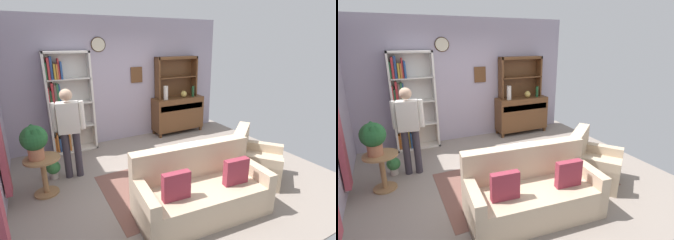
# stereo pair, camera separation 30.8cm
# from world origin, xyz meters

# --- Properties ---
(ground_plane) EXTENTS (5.40, 4.60, 0.02)m
(ground_plane) POSITION_xyz_m (0.00, 0.00, -0.01)
(ground_plane) COLOR gray
(wall_back) EXTENTS (5.00, 0.09, 2.80)m
(wall_back) POSITION_xyz_m (-0.00, 2.13, 1.40)
(wall_back) COLOR #A399AD
(wall_back) RESTS_ON ground_plane
(area_rug) EXTENTS (2.80, 1.66, 0.01)m
(area_rug) POSITION_xyz_m (0.20, -0.30, 0.00)
(area_rug) COLOR brown
(area_rug) RESTS_ON ground_plane
(bookshelf) EXTENTS (0.90, 0.30, 2.10)m
(bookshelf) POSITION_xyz_m (-1.34, 1.94, 1.04)
(bookshelf) COLOR silver
(bookshelf) RESTS_ON ground_plane
(sideboard) EXTENTS (1.30, 0.45, 0.92)m
(sideboard) POSITION_xyz_m (1.30, 1.86, 0.51)
(sideboard) COLOR brown
(sideboard) RESTS_ON ground_plane
(sideboard_hutch) EXTENTS (1.10, 0.26, 1.00)m
(sideboard_hutch) POSITION_xyz_m (1.30, 1.97, 1.56)
(sideboard_hutch) COLOR brown
(sideboard_hutch) RESTS_ON sideboard
(vase_tall) EXTENTS (0.11, 0.11, 0.33)m
(vase_tall) POSITION_xyz_m (0.91, 1.78, 1.09)
(vase_tall) COLOR beige
(vase_tall) RESTS_ON sideboard
(vase_round) EXTENTS (0.15, 0.15, 0.17)m
(vase_round) POSITION_xyz_m (1.43, 1.79, 1.01)
(vase_round) COLOR tan
(vase_round) RESTS_ON sideboard
(bottle_wine) EXTENTS (0.07, 0.07, 0.27)m
(bottle_wine) POSITION_xyz_m (1.69, 1.77, 1.05)
(bottle_wine) COLOR #194223
(bottle_wine) RESTS_ON sideboard
(couch_floral) EXTENTS (1.87, 1.00, 0.90)m
(couch_floral) POSITION_xyz_m (-0.12, -1.11, 0.31)
(couch_floral) COLOR #C6AD8E
(couch_floral) RESTS_ON ground_plane
(armchair_floral) EXTENTS (1.07, 1.08, 0.88)m
(armchair_floral) POSITION_xyz_m (1.25, -0.81, 0.29)
(armchair_floral) COLOR #C6AD8E
(armchair_floral) RESTS_ON ground_plane
(plant_stand) EXTENTS (0.52, 0.52, 0.61)m
(plant_stand) POSITION_xyz_m (-1.97, 0.39, 0.38)
(plant_stand) COLOR #997047
(plant_stand) RESTS_ON ground_plane
(potted_plant_large) EXTENTS (0.38, 0.38, 0.52)m
(potted_plant_large) POSITION_xyz_m (-2.03, 0.38, 0.92)
(potted_plant_large) COLOR #AD6B4C
(potted_plant_large) RESTS_ON plant_stand
(potted_plant_small) EXTENTS (0.23, 0.23, 0.32)m
(potted_plant_small) POSITION_xyz_m (-1.81, 0.84, 0.19)
(potted_plant_small) COLOR beige
(potted_plant_small) RESTS_ON ground_plane
(person_reading) EXTENTS (0.53, 0.25, 1.56)m
(person_reading) POSITION_xyz_m (-1.48, 0.74, 0.91)
(person_reading) COLOR #38333D
(person_reading) RESTS_ON ground_plane
(coffee_table) EXTENTS (0.80, 0.50, 0.42)m
(coffee_table) POSITION_xyz_m (0.06, -0.24, 0.35)
(coffee_table) COLOR brown
(coffee_table) RESTS_ON ground_plane
(book_stack) EXTENTS (0.20, 0.14, 0.06)m
(book_stack) POSITION_xyz_m (-0.00, -0.30, 0.45)
(book_stack) COLOR gray
(book_stack) RESTS_ON coffee_table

